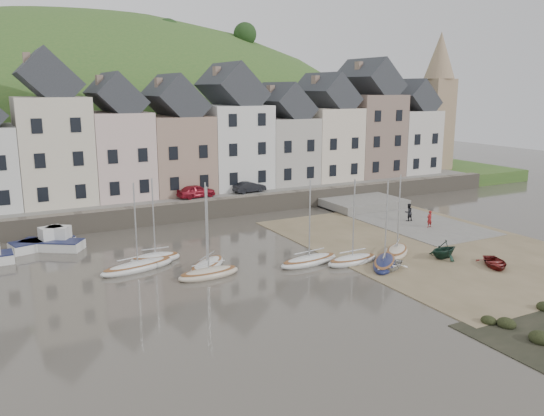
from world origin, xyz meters
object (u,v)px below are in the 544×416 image
car_left (196,191)px  rowboat_white (388,265)px  rowboat_red (495,263)px  rowboat_green (444,249)px  car_right (250,187)px  person_red (429,219)px  person_dark (408,212)px  sailboat_0 (138,266)px

car_left → rowboat_white: bearing=-173.3°
rowboat_red → rowboat_green: bearing=148.8°
rowboat_white → car_right: 22.97m
person_red → car_left: bearing=-46.9°
rowboat_white → rowboat_red: bearing=44.1°
rowboat_green → person_dark: person_dark is taller
rowboat_red → sailboat_0: bearing=-175.8°
person_dark → rowboat_red: bearing=74.4°
rowboat_white → car_left: car_left is taller
rowboat_green → sailboat_0: bearing=-116.7°
person_red → rowboat_green: bearing=49.8°
rowboat_white → person_red: 13.03m
sailboat_0 → rowboat_white: sailboat_0 is taller
person_red → car_left: (-16.23, 15.55, 1.38)m
rowboat_white → rowboat_green: rowboat_green is taller
rowboat_white → rowboat_green: size_ratio=1.14×
rowboat_red → person_red: bearing=101.1°
person_red → person_dark: (-0.02, 2.72, 0.07)m
rowboat_red → car_right: bearing=135.2°
sailboat_0 → rowboat_green: (20.52, -8.00, 0.47)m
sailboat_0 → car_left: sailboat_0 is taller
rowboat_red → car_right: 26.81m
rowboat_green → person_red: 9.01m
person_red → rowboat_white: bearing=31.2°
rowboat_red → car_left: bearing=146.7°
rowboat_white → person_dark: person_dark is taller
rowboat_white → car_left: (-5.48, 22.89, 1.89)m
sailboat_0 → rowboat_white: (15.20, -8.16, 0.10)m
rowboat_green → car_left: (-10.80, 22.73, 1.52)m
rowboat_white → person_red: (10.75, 7.35, 0.52)m
person_red → person_dark: size_ratio=0.92×
rowboat_white → car_right: size_ratio=0.84×
person_red → rowboat_red: bearing=67.0°
rowboat_green → rowboat_white: bearing=-93.7°
car_right → rowboat_white: bearing=172.7°
car_left → person_dark: bearing=-135.1°
rowboat_red → person_red: person_red is taller
sailboat_0 → car_left: size_ratio=1.64×
rowboat_white → car_left: size_ratio=0.76×
rowboat_white → person_red: person_red is taller
person_red → car_left: size_ratio=0.40×
car_left → sailboat_0: bearing=139.8°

